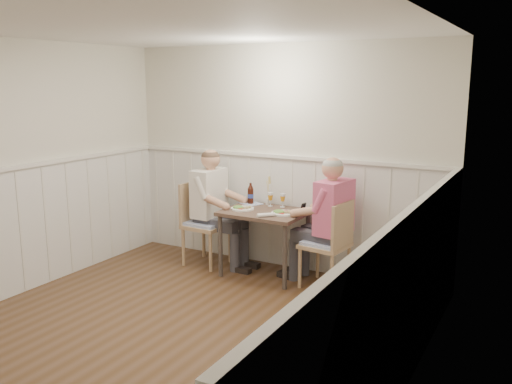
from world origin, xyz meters
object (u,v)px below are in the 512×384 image
dining_table (265,219)px  grass_vase (267,191)px  chair_right (330,241)px  beer_bottle (251,195)px  diner_cream (212,216)px  man_in_pink (330,232)px  chair_left (202,220)px

dining_table → grass_vase: grass_vase is taller
chair_right → beer_bottle: beer_bottle is taller
dining_table → chair_right: (0.80, -0.02, -0.13)m
dining_table → beer_bottle: size_ratio=3.60×
chair_right → diner_cream: 1.53m
chair_right → man_in_pink: bearing=115.7°
dining_table → man_in_pink: man_in_pink is taller
chair_right → dining_table: bearing=178.3°
chair_left → diner_cream: 0.13m
dining_table → diner_cream: size_ratio=0.64×
dining_table → chair_right: size_ratio=0.95×
chair_right → beer_bottle: (-1.11, 0.25, 0.35)m
man_in_pink → grass_vase: (-0.88, 0.24, 0.31)m
beer_bottle → grass_vase: grass_vase is taller
dining_table → man_in_pink: bearing=2.6°
dining_table → chair_left: chair_left is taller
chair_left → grass_vase: (0.73, 0.29, 0.37)m
chair_right → man_in_pink: 0.11m
chair_left → diner_cream: diner_cream is taller
dining_table → chair_left: size_ratio=0.91×
chair_left → dining_table: bearing=1.0°
dining_table → man_in_pink: 0.77m
chair_right → grass_vase: grass_vase is taller
diner_cream → beer_bottle: 0.53m
grass_vase → diner_cream: bearing=-158.7°
chair_left → beer_bottle: 0.67m
dining_table → diner_cream: bearing=177.1°
dining_table → beer_bottle: 0.44m
man_in_pink → diner_cream: size_ratio=1.01×
chair_left → man_in_pink: 1.61m
man_in_pink → chair_right: bearing=-64.3°
man_in_pink → diner_cream: man_in_pink is taller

